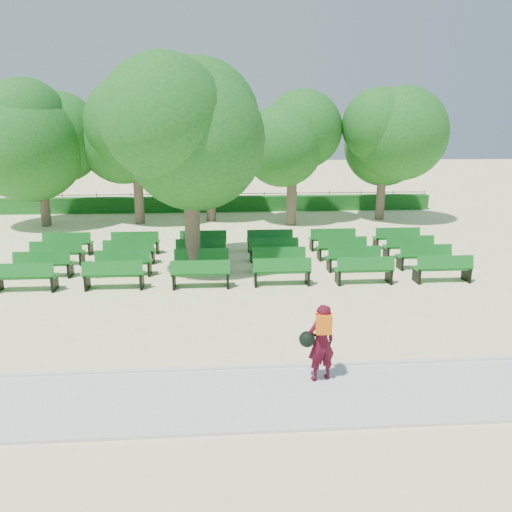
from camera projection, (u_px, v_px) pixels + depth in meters
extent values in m
plane|color=#F1E89F|center=(213.00, 281.00, 16.40)|extent=(120.00, 120.00, 0.00)
cube|color=beige|center=(209.00, 400.00, 9.25)|extent=(30.00, 2.20, 0.06)
cube|color=silver|center=(210.00, 369.00, 10.36)|extent=(30.00, 0.12, 0.10)
cube|color=#16591A|center=(215.00, 204.00, 29.80)|extent=(26.00, 0.70, 0.90)
cube|color=#11641D|center=(238.00, 254.00, 18.02)|extent=(1.89, 0.66, 0.06)
cube|color=#11641D|center=(239.00, 249.00, 17.75)|extent=(1.85, 0.29, 0.43)
cylinder|color=brown|center=(192.00, 226.00, 16.83)|extent=(0.52, 0.52, 3.34)
ellipsoid|color=#1B5D1B|center=(189.00, 138.00, 16.09)|extent=(4.54, 4.54, 4.09)
imported|color=#440919|center=(321.00, 343.00, 9.75)|extent=(0.66, 0.52, 1.57)
cube|color=orange|center=(324.00, 325.00, 9.47)|extent=(0.29, 0.15, 0.37)
sphere|color=black|center=(307.00, 339.00, 9.65)|extent=(0.31, 0.31, 0.31)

